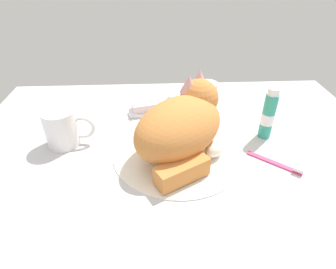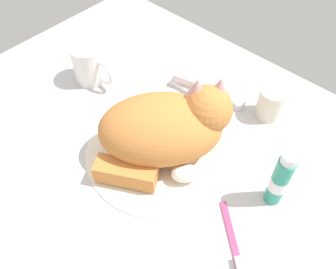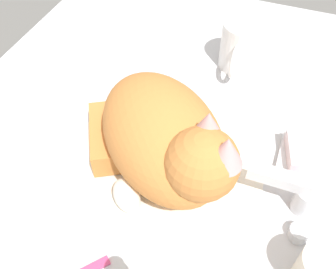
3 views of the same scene
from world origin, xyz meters
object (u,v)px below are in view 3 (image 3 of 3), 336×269
Objects in this scene: cat at (166,140)px; soap_bar at (302,152)px; faucet at (298,195)px; coffee_mug at (241,46)px.

soap_bar is at bearing 116.59° from cat.
coffee_mug is (-28.51, -15.29, 1.98)cm from faucet.
coffee_mug is 25.04cm from soap_bar.
faucet is 32.41cm from coffee_mug.
coffee_mug is 1.70× the size of soap_bar.
coffee_mug reaches higher than soap_bar.
coffee_mug is at bearing -151.80° from faucet.
cat is 30.02cm from coffee_mug.
cat reaches higher than coffee_mug.
cat reaches higher than soap_bar.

